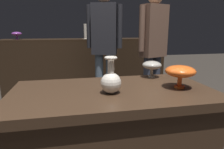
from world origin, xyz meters
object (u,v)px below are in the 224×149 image
Objects in this scene: vase_tall_behind at (180,72)px; shelf_vase_far_left at (17,34)px; visitor_center_back at (104,42)px; vase_centerpiece at (111,81)px; shelf_vase_center at (85,32)px; vase_left_accent at (152,66)px; visitor_near_right at (153,44)px.

shelf_vase_far_left reaches higher than vase_tall_behind.
visitor_center_back is (-0.21, 1.56, 0.08)m from vase_tall_behind.
vase_centerpiece is at bearing -65.79° from shelf_vase_far_left.
visitor_center_back is at bearing 97.66° from vase_tall_behind.
vase_centerpiece is at bearing -90.62° from shelf_vase_center.
vase_left_accent is (0.37, 0.31, 0.02)m from vase_centerpiece.
visitor_center_back is (1.24, -0.68, -0.09)m from shelf_vase_far_left.
shelf_vase_center reaches higher than shelf_vase_far_left.
visitor_near_right is (0.44, 1.04, 0.07)m from vase_left_accent.
vase_left_accent is at bearing 102.24° from vase_tall_behind.
visitor_center_back is at bearing -43.47° from visitor_near_right.
shelf_vase_center is 0.73m from visitor_center_back.
shelf_vase_center is at bearing -71.55° from visitor_near_right.
vase_left_accent is at bearing -54.68° from shelf_vase_far_left.
shelf_vase_center is at bearing 0.64° from shelf_vase_far_left.
vase_left_accent is 2.01m from shelf_vase_center.
vase_tall_behind is (0.43, 0.02, 0.03)m from vase_centerpiece.
visitor_near_right reaches higher than vase_centerpiece.
vase_centerpiece is at bearing -177.93° from vase_tall_behind.
vase_left_accent is 1.13m from visitor_near_right.
shelf_vase_center is 0.15× the size of visitor_near_right.
shelf_vase_far_left is at bearing -179.36° from shelf_vase_center.
shelf_vase_far_left is 1.42m from visitor_center_back.
vase_left_accent is 1.28m from visitor_center_back.
vase_centerpiece is 0.13× the size of visitor_near_right.
vase_left_accent is 0.59× the size of shelf_vase_center.
vase_left_accent is at bearing -80.07° from shelf_vase_center.
visitor_near_right is at bearing 176.26° from visitor_center_back.
vase_centerpiece is 2.28m from shelf_vase_center.
vase_centerpiece is 1.57m from visitor_near_right.
vase_tall_behind is 0.11× the size of visitor_center_back.
vase_centerpiece is 1.41× the size of shelf_vase_far_left.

